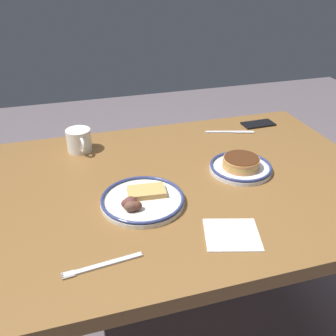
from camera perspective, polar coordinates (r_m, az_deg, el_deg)
name	(u,v)px	position (r m, az deg, el deg)	size (l,w,h in m)	color
ground_plane	(179,322)	(1.80, 1.64, -21.91)	(6.00, 6.00, 0.00)	#62575D
dining_table	(182,197)	(1.35, 2.04, -4.37)	(1.39, 0.97, 0.72)	brown
plate_near_main	(241,166)	(1.39, 10.77, 0.34)	(0.22, 0.22, 0.05)	white
plate_center_pancakes	(142,200)	(1.20, -3.92, -4.74)	(0.26, 0.26, 0.05)	silver
coffee_mug	(79,140)	(1.54, -13.09, 4.07)	(0.10, 0.13, 0.09)	white
cell_phone	(258,124)	(1.79, 13.28, 6.39)	(0.14, 0.07, 0.01)	black
paper_napkin	(232,235)	(1.09, 9.49, -9.74)	(0.15, 0.14, 0.00)	white
fork_near	(102,265)	(1.00, -9.74, -14.06)	(0.21, 0.04, 0.01)	silver
butter_knife	(230,132)	(1.69, 9.17, 5.32)	(0.21, 0.07, 0.01)	silver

